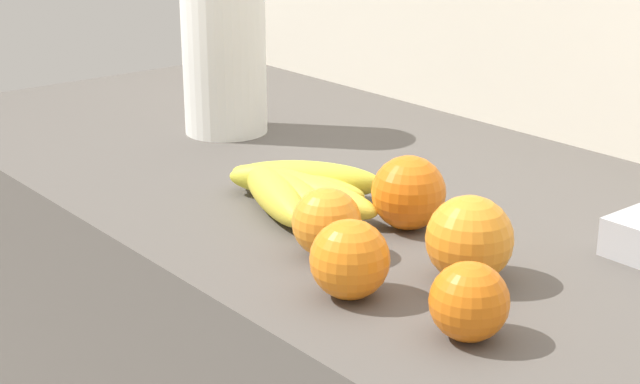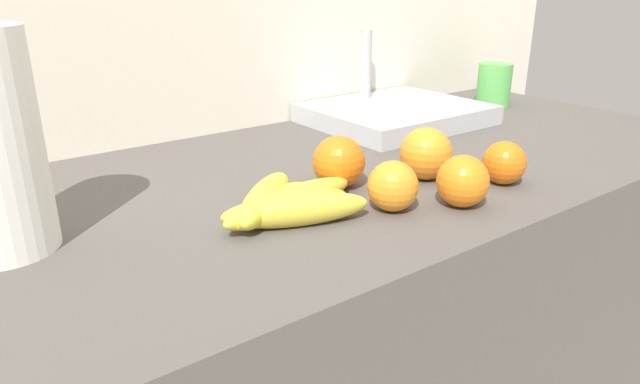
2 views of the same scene
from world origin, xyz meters
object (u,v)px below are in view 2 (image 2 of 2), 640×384
(orange_center, at_px, (393,186))
(sink_basin, at_px, (395,113))
(orange_back_left, at_px, (426,154))
(mug, at_px, (494,85))
(orange_back_right, at_px, (339,162))
(banana_bunch, at_px, (283,204))
(orange_right, at_px, (463,181))
(orange_far_right, at_px, (504,163))

(orange_center, xyz_separation_m, sink_basin, (0.34, 0.35, -0.01))
(orange_back_left, height_order, mug, mug)
(orange_back_left, distance_m, orange_back_right, 0.14)
(orange_back_right, height_order, mug, mug)
(banana_bunch, height_order, sink_basin, sink_basin)
(orange_right, distance_m, mug, 0.67)
(orange_center, bearing_deg, orange_right, -27.80)
(mug, bearing_deg, orange_far_right, -140.87)
(orange_center, bearing_deg, orange_back_left, 25.99)
(orange_back_left, bearing_deg, banana_bunch, -179.83)
(orange_far_right, distance_m, sink_basin, 0.39)
(orange_back_right, bearing_deg, orange_center, -88.76)
(banana_bunch, xyz_separation_m, orange_center, (0.13, -0.06, 0.01))
(sink_basin, height_order, mug, sink_basin)
(orange_back_right, bearing_deg, mug, 18.88)
(banana_bunch, distance_m, mug, 0.82)
(banana_bunch, distance_m, orange_right, 0.24)
(orange_right, bearing_deg, orange_center, 152.20)
(sink_basin, bearing_deg, orange_far_right, -109.64)
(orange_right, relative_size, orange_back_right, 0.92)
(mug, bearing_deg, banana_bunch, -160.70)
(orange_center, bearing_deg, sink_basin, 45.96)
(orange_back_right, bearing_deg, orange_right, -60.76)
(orange_back_right, xyz_separation_m, sink_basin, (0.34, 0.24, -0.02))
(orange_center, relative_size, mug, 0.68)
(orange_back_left, relative_size, mug, 0.80)
(orange_center, bearing_deg, orange_far_right, -6.45)
(banana_bunch, height_order, mug, mug)
(orange_far_right, xyz_separation_m, mug, (0.44, 0.35, 0.02))
(banana_bunch, distance_m, orange_center, 0.15)
(orange_center, xyz_separation_m, mug, (0.64, 0.33, 0.02))
(orange_back_right, bearing_deg, banana_bunch, -158.68)
(banana_bunch, height_order, orange_back_left, orange_back_left)
(banana_bunch, height_order, orange_right, orange_right)
(orange_center, distance_m, mug, 0.72)
(orange_back_right, bearing_deg, orange_back_left, -21.11)
(orange_back_left, distance_m, orange_right, 0.11)
(banana_bunch, relative_size, orange_far_right, 3.35)
(banana_bunch, relative_size, orange_back_left, 2.71)
(banana_bunch, relative_size, orange_right, 3.07)
(sink_basin, xyz_separation_m, mug, (0.30, -0.02, 0.03))
(orange_center, height_order, sink_basin, sink_basin)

